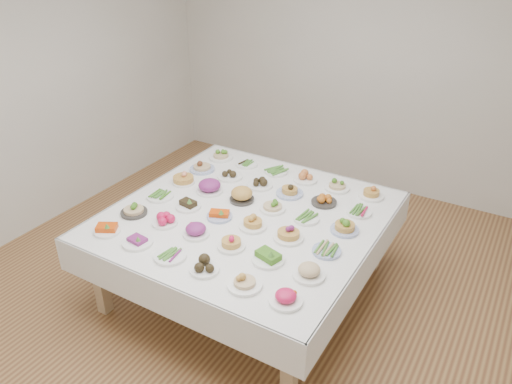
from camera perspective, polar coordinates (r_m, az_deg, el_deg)
The scene contains 38 objects.
room_envelope at distance 3.48m, azimuth -0.54°, elevation 12.06°, with size 5.02×5.02×2.81m.
display_table at distance 4.05m, azimuth -1.09°, elevation -3.36°, with size 2.07×2.07×0.75m.
dish_0 at distance 3.93m, azimuth -16.67°, elevation -4.04°, with size 0.20×0.20×0.08m.
dish_1 at distance 3.74m, azimuth -13.41°, elevation -5.35°, with size 0.22×0.22×0.09m.
dish_2 at distance 3.55m, azimuth -9.78°, elevation -7.10°, with size 0.23×0.23×0.05m.
dish_3 at distance 3.38m, azimuth -5.94°, elevation -8.38°, with size 0.20×0.20×0.10m.
dish_4 at distance 3.23m, azimuth -1.32°, elevation -9.89°, with size 0.24×0.24×0.13m.
dish_5 at distance 3.13m, azimuth 3.43°, elevation -11.79°, with size 0.21×0.21×0.11m.
dish_6 at distance 4.10m, azimuth -13.83°, elevation -1.77°, with size 0.22×0.22×0.12m.
dish_7 at distance 3.92m, azimuth -10.41°, elevation -3.10°, with size 0.20×0.20×0.09m.
dish_8 at distance 3.74m, azimuth -6.90°, elevation -4.22°, with size 0.20×0.20×0.12m.
dish_9 at distance 3.59m, azimuth -2.85°, elevation -5.77°, with size 0.20×0.20×0.11m.
dish_10 at distance 3.46m, azimuth 1.40°, elevation -7.24°, with size 0.23×0.23×0.11m.
dish_11 at distance 3.34m, azimuth 6.09°, elevation -8.87°, with size 0.22×0.22×0.12m.
dish_12 at distance 4.31m, azimuth -10.91°, elevation -0.36°, with size 0.23×0.23×0.05m.
dish_13 at distance 4.11m, azimuth -7.75°, elevation -1.37°, with size 0.20×0.20×0.09m.
dish_14 at distance 3.95m, azimuth -4.21°, elevation -2.51°, with size 0.20×0.20×0.09m.
dish_15 at distance 3.81m, azimuth -0.37°, elevation -3.43°, with size 0.21×0.21×0.11m.
dish_16 at distance 3.68m, azimuth 3.74°, elevation -4.55°, with size 0.22×0.22×0.14m.
dish_17 at distance 3.59m, azimuth 8.08°, elevation -6.56°, with size 0.20×0.20×0.05m.
dish_18 at distance 4.49m, azimuth -8.32°, elevation 1.65°, with size 0.21×0.20×0.12m.
dish_19 at distance 4.31m, azimuth -5.33°, elevation 0.77°, with size 0.23×0.23×0.14m.
dish_20 at distance 4.16m, azimuth -1.64°, elevation -0.24°, with size 0.21×0.21×0.13m.
dish_21 at distance 4.03m, azimuth 1.91°, elevation -1.40°, with size 0.21×0.21×0.12m.
dish_22 at distance 3.94m, azimuth 5.78°, elevation -2.91°, with size 0.20×0.20×0.05m.
dish_23 at distance 3.82m, azimuth 10.13°, elevation -3.70°, with size 0.21×0.21×0.13m.
dish_24 at distance 4.71m, azimuth -6.20°, elevation 3.18°, with size 0.23×0.23×0.13m.
dish_25 at distance 4.56m, azimuth -3.00°, elevation 2.05°, with size 0.23×0.23×0.09m.
dish_26 at distance 4.40m, azimuth 0.43°, elevation 1.16°, with size 0.23×0.23×0.10m.
dish_27 at distance 4.27m, azimuth 3.88°, elevation 0.35°, with size 0.23×0.23×0.13m.
dish_28 at distance 4.17m, azimuth 7.79°, elevation -0.91°, with size 0.21×0.21×0.08m.
dish_29 at distance 4.09m, azimuth 11.69°, elevation -2.17°, with size 0.20×0.20×0.05m.
dish_30 at distance 4.93m, azimuth -4.04°, elevation 4.46°, with size 0.23×0.23×0.13m.
dish_31 at distance 4.79m, azimuth -1.07°, elevation 3.22°, with size 0.21×0.21×0.05m.
dish_32 at distance 4.65m, azimuth 2.34°, elevation 2.43°, with size 0.21×0.20×0.05m.
dish_33 at distance 4.51m, azimuth 5.66°, elevation 1.78°, with size 0.21×0.21×0.10m.
dish_34 at distance 4.40m, azimuth 9.29°, elevation 0.98°, with size 0.22×0.22×0.12m.
dish_35 at distance 4.33m, azimuth 13.06°, elevation 0.02°, with size 0.21×0.21×0.12m.
Camera 1 is at (1.73, -2.84, 2.82)m, focal length 35.00 mm.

